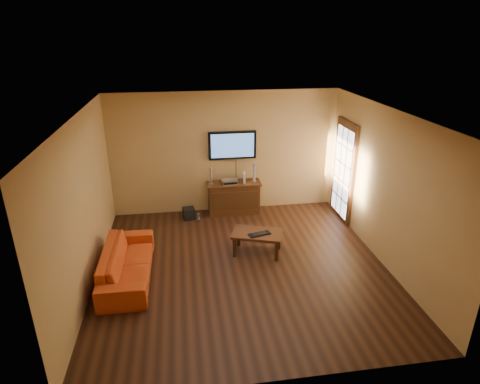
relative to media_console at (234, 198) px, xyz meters
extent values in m
plane|color=black|center=(-0.16, -2.26, -0.37)|extent=(5.00, 5.00, 0.00)
plane|color=tan|center=(-0.16, 0.24, 0.98)|extent=(5.00, 0.00, 5.00)
plane|color=tan|center=(-2.66, -2.26, 0.98)|extent=(0.00, 5.00, 5.00)
plane|color=tan|center=(2.34, -2.26, 0.98)|extent=(0.00, 5.00, 5.00)
plane|color=white|center=(-0.16, -2.26, 2.33)|extent=(5.00, 5.00, 0.00)
cube|color=#3C1F0D|center=(2.30, -0.56, 0.68)|extent=(0.06, 1.02, 2.22)
cube|color=white|center=(2.26, -0.56, 0.68)|extent=(0.01, 0.79, 1.89)
cube|color=#3C1F0D|center=(0.00, 0.01, -0.02)|extent=(1.13, 0.42, 0.68)
cube|color=black|center=(0.00, -0.21, 0.01)|extent=(1.04, 0.02, 0.41)
cube|color=#3C1F0D|center=(0.00, 0.01, 0.34)|extent=(1.19, 0.46, 0.04)
cube|color=black|center=(0.00, 0.19, 1.17)|extent=(1.05, 0.07, 0.62)
cube|color=#436FAF|center=(0.00, 0.15, 1.17)|extent=(0.94, 0.01, 0.53)
cube|color=#3C1F0D|center=(0.18, -1.82, 0.04)|extent=(1.02, 0.80, 0.05)
cube|color=#3C1F0D|center=(-0.25, -1.90, -0.18)|extent=(0.06, 0.06, 0.38)
cube|color=#3C1F0D|center=(0.48, -2.15, -0.18)|extent=(0.06, 0.06, 0.38)
cube|color=#3C1F0D|center=(-0.12, -1.50, -0.18)|extent=(0.06, 0.06, 0.38)
cube|color=#3C1F0D|center=(0.61, -1.75, -0.18)|extent=(0.06, 0.06, 0.38)
imported|color=#C64416|center=(-2.11, -2.28, 0.01)|extent=(0.58, 1.92, 0.75)
cylinder|color=silver|center=(-0.50, 0.00, 0.37)|extent=(0.10, 0.10, 0.01)
cylinder|color=silver|center=(-0.50, 0.00, 0.55)|extent=(0.06, 0.06, 0.35)
cylinder|color=silver|center=(0.46, 0.03, 0.37)|extent=(0.11, 0.11, 0.02)
cylinder|color=silver|center=(0.46, 0.03, 0.57)|extent=(0.06, 0.06, 0.38)
cube|color=silver|center=(-0.10, -0.02, 0.40)|extent=(0.37, 0.28, 0.08)
cube|color=white|center=(0.24, -0.02, 0.48)|extent=(0.08, 0.18, 0.24)
cube|color=black|center=(-1.02, -0.17, -0.24)|extent=(0.29, 0.29, 0.25)
cylinder|color=white|center=(-0.83, -0.34, -0.27)|extent=(0.07, 0.07, 0.18)
sphere|color=white|center=(-0.83, -0.34, -0.18)|extent=(0.04, 0.04, 0.04)
cube|color=black|center=(0.21, -1.91, 0.07)|extent=(0.43, 0.25, 0.02)
cube|color=black|center=(0.21, -1.91, 0.08)|extent=(0.28, 0.17, 0.01)
camera|label=1|loc=(-1.11, -8.23, 3.55)|focal=30.00mm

